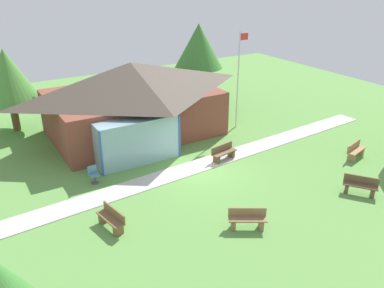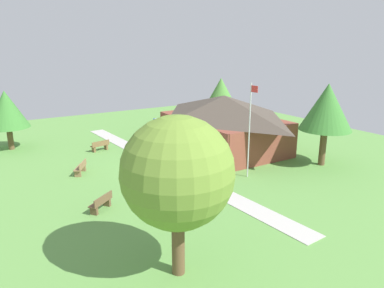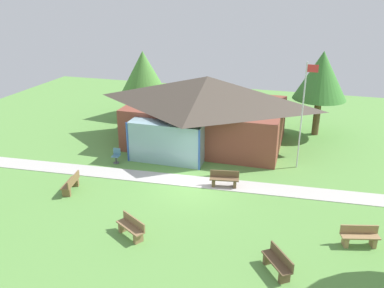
# 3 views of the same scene
# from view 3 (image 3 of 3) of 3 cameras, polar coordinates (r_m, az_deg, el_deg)

# --- Properties ---
(ground_plane) EXTENTS (44.00, 44.00, 0.00)m
(ground_plane) POSITION_cam_3_polar(r_m,az_deg,el_deg) (21.23, 0.10, -5.84)
(ground_plane) COLOR #609947
(pavilion) EXTENTS (10.67, 8.31, 4.40)m
(pavilion) POSITION_cam_3_polar(r_m,az_deg,el_deg) (26.25, 1.94, 4.94)
(pavilion) COLOR brown
(pavilion) RESTS_ON ground_plane
(footpath) EXTENTS (25.72, 3.08, 0.03)m
(footpath) POSITION_cam_3_polar(r_m,az_deg,el_deg) (21.57, 0.42, -5.32)
(footpath) COLOR #BCB7B2
(footpath) RESTS_ON ground_plane
(flagpole) EXTENTS (0.64, 0.08, 6.05)m
(flagpole) POSITION_cam_3_polar(r_m,az_deg,el_deg) (22.91, 15.36, 4.41)
(flagpole) COLOR silver
(flagpole) RESTS_ON ground_plane
(bench_mid_left) EXTENTS (0.71, 1.56, 0.84)m
(bench_mid_left) POSITION_cam_3_polar(r_m,az_deg,el_deg) (21.38, -16.67, -5.41)
(bench_mid_left) COLOR brown
(bench_mid_left) RESTS_ON ground_plane
(bench_front_right) EXTENTS (1.24, 1.47, 0.84)m
(bench_front_right) POSITION_cam_3_polar(r_m,az_deg,el_deg) (15.50, 12.01, -16.09)
(bench_front_right) COLOR brown
(bench_front_right) RESTS_ON ground_plane
(bench_rear_near_path) EXTENTS (1.55, 0.68, 0.84)m
(bench_rear_near_path) POSITION_cam_3_polar(r_m,az_deg,el_deg) (21.01, 4.58, -5.00)
(bench_rear_near_path) COLOR brown
(bench_rear_near_path) RESTS_ON ground_plane
(bench_lawn_far_right) EXTENTS (1.56, 0.81, 0.84)m
(bench_lawn_far_right) POSITION_cam_3_polar(r_m,az_deg,el_deg) (17.82, 22.54, -11.96)
(bench_lawn_far_right) COLOR #9E7A51
(bench_lawn_far_right) RESTS_ON ground_plane
(bench_front_center) EXTENTS (1.51, 1.16, 0.84)m
(bench_front_center) POSITION_cam_3_polar(r_m,az_deg,el_deg) (17.23, -8.55, -11.60)
(bench_front_center) COLOR olive
(bench_front_center) RESTS_ON ground_plane
(patio_chair_west) EXTENTS (0.47, 0.47, 0.86)m
(patio_chair_west) POSITION_cam_3_polar(r_m,az_deg,el_deg) (24.13, -10.63, -1.67)
(patio_chair_west) COLOR teal
(patio_chair_west) RESTS_ON ground_plane
(tree_behind_pavilion_left) EXTENTS (3.63, 3.63, 5.12)m
(tree_behind_pavilion_left) POSITION_cam_3_polar(r_m,az_deg,el_deg) (31.96, -6.89, 9.97)
(tree_behind_pavilion_left) COLOR brown
(tree_behind_pavilion_left) RESTS_ON ground_plane
(tree_behind_pavilion_right) EXTENTS (3.57, 3.57, 5.77)m
(tree_behind_pavilion_right) POSITION_cam_3_polar(r_m,az_deg,el_deg) (28.62, 17.78, 9.13)
(tree_behind_pavilion_right) COLOR brown
(tree_behind_pavilion_right) RESTS_ON ground_plane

